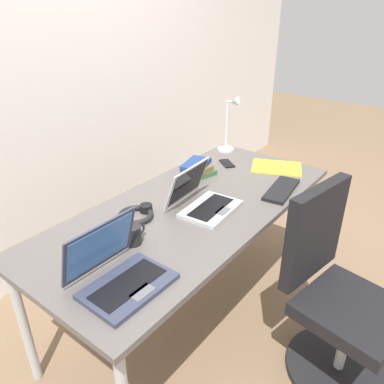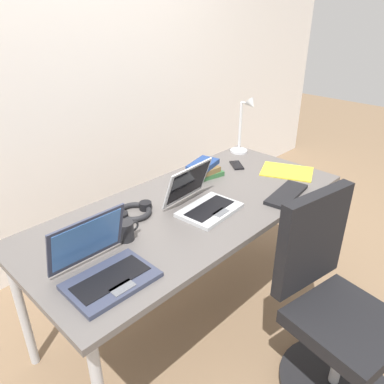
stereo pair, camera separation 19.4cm
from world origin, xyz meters
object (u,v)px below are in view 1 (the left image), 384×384
object	(u,v)px
book_stack	(197,169)
paper_folder_center	(277,167)
coffee_mug	(133,235)
laptop_near_lamp	(204,201)
computer_mouse	(82,255)
laptop_near_mouse	(119,273)
office_chair	(336,304)
cell_phone	(227,163)
desk_lamp	(231,125)
headphones	(136,215)
external_keyboard	(281,190)

from	to	relation	value
book_stack	paper_folder_center	world-z (taller)	book_stack
coffee_mug	laptop_near_lamp	bearing A→B (deg)	-7.80
computer_mouse	book_stack	distance (m)	0.97
laptop_near_mouse	office_chair	distance (m)	1.07
laptop_near_mouse	cell_phone	size ratio (longest dim) A/B	2.45
laptop_near_lamp	office_chair	world-z (taller)	office_chair
computer_mouse	cell_phone	xyz separation A→B (m)	(1.23, 0.08, -0.01)
desk_lamp	headphones	world-z (taller)	desk_lamp
cell_phone	office_chair	distance (m)	1.10
cell_phone	coffee_mug	bearing A→B (deg)	-134.10
cell_phone	paper_folder_center	xyz separation A→B (m)	(0.14, -0.29, -0.00)
cell_phone	paper_folder_center	distance (m)	0.32
laptop_near_mouse	book_stack	xyz separation A→B (m)	(0.97, 0.36, -0.00)
external_keyboard	coffee_mug	distance (m)	0.92
laptop_near_lamp	cell_phone	bearing A→B (deg)	21.66
coffee_mug	external_keyboard	bearing A→B (deg)	-18.54
computer_mouse	paper_folder_center	distance (m)	1.39
cell_phone	computer_mouse	bearing A→B (deg)	-139.73
coffee_mug	book_stack	bearing A→B (deg)	15.62
desk_lamp	book_stack	bearing A→B (deg)	-171.51
book_stack	coffee_mug	xyz separation A→B (m)	(-0.75, -0.21, -0.00)
office_chair	paper_folder_center	bearing A→B (deg)	47.30
laptop_near_lamp	paper_folder_center	bearing A→B (deg)	-4.82
desk_lamp	office_chair	bearing A→B (deg)	-122.43
laptop_near_lamp	paper_folder_center	distance (m)	0.72
laptop_near_mouse	computer_mouse	xyz separation A→B (m)	(0.01, 0.24, -0.03)
laptop_near_mouse	laptop_near_lamp	world-z (taller)	laptop_near_mouse
coffee_mug	office_chair	world-z (taller)	office_chair
computer_mouse	book_stack	bearing A→B (deg)	-22.45
laptop_near_mouse	laptop_near_lamp	xyz separation A→B (m)	(0.66, 0.09, -0.00)
paper_folder_center	cell_phone	bearing A→B (deg)	116.23
laptop_near_mouse	book_stack	bearing A→B (deg)	20.49
laptop_near_lamp	book_stack	size ratio (longest dim) A/B	1.39
paper_folder_center	office_chair	bearing A→B (deg)	-132.70
external_keyboard	cell_phone	bearing A→B (deg)	64.46
book_stack	laptop_near_mouse	bearing A→B (deg)	-159.51
laptop_near_mouse	external_keyboard	world-z (taller)	laptop_near_mouse
desk_lamp	cell_phone	xyz separation A→B (m)	(-0.21, -0.11, -0.19)
cell_phone	office_chair	bearing A→B (deg)	-79.34
book_stack	coffee_mug	world-z (taller)	book_stack
desk_lamp	laptop_near_mouse	bearing A→B (deg)	-163.35
book_stack	coffee_mug	distance (m)	0.78
computer_mouse	office_chair	distance (m)	1.21
cell_phone	headphones	world-z (taller)	headphones
headphones	coffee_mug	xyz separation A→B (m)	(-0.16, -0.15, 0.03)
external_keyboard	paper_folder_center	size ratio (longest dim) A/B	1.06
desk_lamp	coffee_mug	bearing A→B (deg)	-167.13
computer_mouse	desk_lamp	bearing A→B (deg)	-22.02
external_keyboard	computer_mouse	size ratio (longest dim) A/B	3.44
laptop_near_lamp	paper_folder_center	world-z (taller)	laptop_near_lamp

